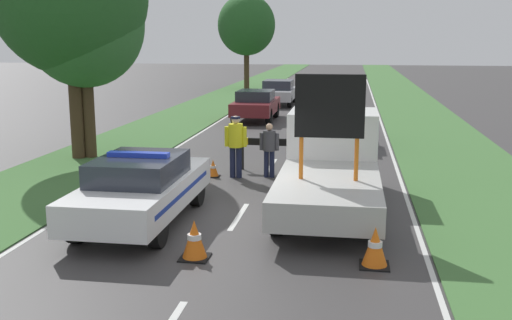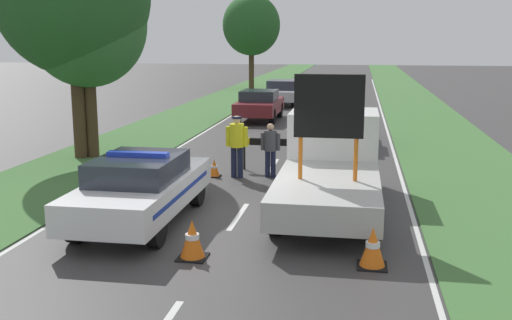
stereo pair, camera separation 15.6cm
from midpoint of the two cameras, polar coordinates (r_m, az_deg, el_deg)
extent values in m
plane|color=#3D3A3A|center=(13.22, -1.56, -5.70)|extent=(160.00, 160.00, 0.00)
cube|color=silver|center=(13.45, -1.35, -5.37)|extent=(0.12, 2.09, 0.01)
cube|color=silver|center=(18.74, 1.87, -0.53)|extent=(0.12, 2.09, 0.01)
cube|color=silver|center=(24.14, 3.67, 2.17)|extent=(0.12, 2.09, 0.01)
cube|color=silver|center=(29.59, 4.80, 3.87)|extent=(0.12, 2.09, 0.01)
cube|color=silver|center=(35.06, 5.59, 5.05)|extent=(0.12, 2.09, 0.01)
cube|color=silver|center=(40.55, 6.16, 5.91)|extent=(0.12, 2.09, 0.01)
cube|color=silver|center=(46.05, 6.60, 6.56)|extent=(0.12, 2.09, 0.01)
cube|color=silver|center=(51.55, 6.95, 7.07)|extent=(0.12, 2.09, 0.01)
cube|color=silver|center=(57.06, 7.23, 7.48)|extent=(0.12, 2.09, 0.01)
cube|color=silver|center=(28.39, -3.29, 3.58)|extent=(0.10, 64.81, 0.01)
cube|color=silver|center=(27.72, 12.43, 3.13)|extent=(0.10, 64.81, 0.01)
cube|color=#427038|center=(33.67, -4.78, 4.82)|extent=(3.87, 120.00, 0.03)
cube|color=#427038|center=(32.79, 15.61, 4.26)|extent=(3.87, 120.00, 0.03)
cube|color=white|center=(13.12, -10.48, -2.98)|extent=(1.87, 4.78, 0.62)
cube|color=#282D38|center=(12.86, -10.79, -0.74)|extent=(1.64, 2.20, 0.49)
cylinder|color=black|center=(14.82, -11.44, -2.58)|extent=(0.24, 0.72, 0.72)
cylinder|color=black|center=(14.32, -5.35, -2.89)|extent=(0.24, 0.72, 0.72)
cylinder|color=black|center=(12.20, -16.43, -5.88)|extent=(0.24, 0.72, 0.72)
cylinder|color=black|center=(11.60, -9.14, -6.46)|extent=(0.24, 0.72, 0.72)
cube|color=#1E38C6|center=(12.80, -10.84, 0.55)|extent=(1.31, 0.24, 0.10)
cube|color=#193399|center=(13.11, -10.49, -2.84)|extent=(1.88, 3.92, 0.10)
cube|color=black|center=(15.37, -7.38, -0.99)|extent=(1.03, 0.08, 0.37)
cube|color=white|center=(15.59, 7.69, 1.58)|extent=(2.21, 1.97, 1.68)
cube|color=#232833|center=(16.50, 7.85, 3.18)|extent=(1.88, 0.04, 0.74)
cube|color=#B2B2AD|center=(12.77, 7.12, -3.15)|extent=(2.21, 4.04, 0.58)
cylinder|color=#D16619|center=(12.64, 4.60, 0.19)|extent=(0.09, 0.09, 0.90)
cylinder|color=#D16619|center=(12.59, 9.82, 0.02)|extent=(0.09, 0.09, 0.90)
cube|color=black|center=(12.43, 7.34, 5.10)|extent=(1.44, 0.12, 1.31)
cylinder|color=black|center=(15.82, 4.05, -1.31)|extent=(0.24, 0.82, 0.82)
cylinder|color=black|center=(15.75, 11.19, -1.55)|extent=(0.24, 0.82, 0.82)
cylinder|color=black|center=(12.15, 2.26, -5.25)|extent=(0.24, 0.82, 0.82)
cylinder|color=black|center=(12.07, 11.60, -5.60)|extent=(0.24, 0.82, 0.82)
cylinder|color=black|center=(18.13, -0.87, 0.29)|extent=(0.07, 0.07, 0.77)
cylinder|color=black|center=(17.88, 5.41, 0.08)|extent=(0.07, 0.07, 0.77)
cube|color=yellow|center=(18.05, -1.01, 1.81)|extent=(0.42, 0.08, 0.21)
cube|color=black|center=(17.98, 0.29, 1.77)|extent=(0.42, 0.08, 0.21)
cube|color=yellow|center=(17.92, 1.60, 1.73)|extent=(0.42, 0.08, 0.21)
cube|color=black|center=(17.87, 2.92, 1.69)|extent=(0.42, 0.08, 0.21)
cube|color=yellow|center=(17.82, 4.25, 1.65)|extent=(0.42, 0.08, 0.21)
cube|color=black|center=(17.79, 5.58, 1.61)|extent=(0.42, 0.08, 0.21)
cylinder|color=#191E38|center=(17.10, -1.86, -0.20)|extent=(0.17, 0.17, 0.89)
cylinder|color=#191E38|center=(17.06, -1.26, -0.22)|extent=(0.17, 0.17, 0.89)
cylinder|color=yellow|center=(16.94, -1.58, 2.36)|extent=(0.41, 0.41, 0.66)
cylinder|color=yellow|center=(16.99, -2.41, 2.27)|extent=(0.13, 0.13, 0.56)
cylinder|color=yellow|center=(16.90, -0.74, 2.22)|extent=(0.13, 0.13, 0.56)
sphere|color=beige|center=(16.87, -1.59, 3.85)|extent=(0.23, 0.23, 0.23)
cylinder|color=#141933|center=(16.87, -1.59, 4.06)|extent=(0.26, 0.26, 0.06)
cylinder|color=#191E38|center=(17.12, 1.37, -0.37)|extent=(0.15, 0.15, 0.78)
cylinder|color=#191E38|center=(17.10, 1.90, -0.39)|extent=(0.15, 0.15, 0.78)
cylinder|color=#3D3D42|center=(16.98, 1.65, 1.86)|extent=(0.36, 0.36, 0.58)
cylinder|color=#3D3D42|center=(17.02, 0.91, 1.79)|extent=(0.12, 0.12, 0.49)
cylinder|color=#3D3D42|center=(16.96, 2.39, 1.74)|extent=(0.12, 0.12, 0.49)
sphere|color=tan|center=(16.92, 1.66, 3.17)|extent=(0.20, 0.20, 0.20)
cube|color=black|center=(10.81, 11.40, -9.85)|extent=(0.52, 0.52, 0.03)
cone|color=orange|center=(10.68, 11.48, -8.06)|extent=(0.44, 0.44, 0.69)
cylinder|color=white|center=(10.67, 11.48, -7.89)|extent=(0.25, 0.25, 0.10)
cube|color=black|center=(17.29, -3.72, -1.54)|extent=(0.36, 0.36, 0.03)
cone|color=orange|center=(17.23, -3.73, -0.72)|extent=(0.31, 0.31, 0.47)
cylinder|color=white|center=(17.23, -3.73, -0.65)|extent=(0.17, 0.17, 0.07)
cube|color=black|center=(18.62, 7.88, -0.68)|extent=(0.47, 0.47, 0.03)
cone|color=orange|center=(18.56, 7.91, 0.30)|extent=(0.40, 0.40, 0.61)
cylinder|color=white|center=(18.55, 7.91, 0.39)|extent=(0.22, 0.22, 0.09)
cube|color=black|center=(11.04, -5.64, -9.20)|extent=(0.52, 0.52, 0.03)
cone|color=orange|center=(10.92, -5.68, -7.43)|extent=(0.45, 0.45, 0.69)
cylinder|color=white|center=(10.91, -5.68, -7.26)|extent=(0.25, 0.25, 0.10)
cube|color=black|center=(16.34, -7.43, -2.38)|extent=(0.38, 0.38, 0.03)
cone|color=orange|center=(16.28, -7.46, -1.47)|extent=(0.32, 0.32, 0.50)
cylinder|color=white|center=(16.27, -7.46, -1.39)|extent=(0.18, 0.18, 0.07)
cube|color=navy|center=(22.80, 8.00, 3.26)|extent=(1.94, 4.00, 0.72)
cube|color=#282D38|center=(22.61, 8.03, 4.68)|extent=(1.71, 1.84, 0.44)
cylinder|color=black|center=(24.12, 6.05, 2.88)|extent=(0.24, 0.64, 0.64)
cylinder|color=black|center=(24.07, 10.09, 2.75)|extent=(0.24, 0.64, 0.64)
cylinder|color=black|center=(21.68, 5.62, 1.92)|extent=(0.24, 0.64, 0.64)
cylinder|color=black|center=(21.63, 10.12, 1.77)|extent=(0.24, 0.64, 0.64)
cube|color=maroon|center=(29.12, 0.49, 5.12)|extent=(1.87, 4.28, 0.60)
cube|color=#282D38|center=(28.93, 0.45, 6.17)|extent=(1.65, 1.97, 0.49)
cylinder|color=black|center=(30.59, -0.62, 4.86)|extent=(0.24, 0.75, 0.75)
cylinder|color=black|center=(30.34, 2.42, 4.80)|extent=(0.24, 0.75, 0.75)
cylinder|color=black|center=(28.00, -1.60, 4.24)|extent=(0.24, 0.75, 0.75)
cylinder|color=black|center=(27.73, 1.72, 4.17)|extent=(0.24, 0.75, 0.75)
cube|color=#B2B2B7|center=(36.12, 2.69, 6.32)|extent=(1.88, 4.51, 0.58)
cube|color=#282D38|center=(35.94, 2.67, 7.18)|extent=(1.65, 2.08, 0.54)
cylinder|color=black|center=(37.63, 1.70, 6.10)|extent=(0.24, 0.74, 0.74)
cylinder|color=black|center=(37.44, 4.21, 6.04)|extent=(0.24, 0.74, 0.74)
cylinder|color=black|center=(34.87, 1.06, 5.67)|extent=(0.24, 0.74, 0.74)
cylinder|color=black|center=(34.67, 3.76, 5.61)|extent=(0.24, 0.74, 0.74)
cylinder|color=#42301E|center=(20.50, -16.33, 4.92)|extent=(0.43, 0.43, 3.45)
cylinder|color=#42301E|center=(47.68, -0.34, 8.76)|extent=(0.41, 0.41, 3.27)
ellipsoid|color=#235623|center=(47.63, -0.35, 12.74)|extent=(4.47, 4.47, 4.70)
cylinder|color=#42301E|center=(20.57, -15.21, 4.25)|extent=(0.40, 0.40, 2.92)
ellipsoid|color=#2D662D|center=(20.42, -15.65, 12.37)|extent=(3.87, 3.87, 4.07)
camera|label=1|loc=(0.08, -89.68, 0.06)|focal=42.00mm
camera|label=2|loc=(0.08, 90.32, -0.06)|focal=42.00mm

